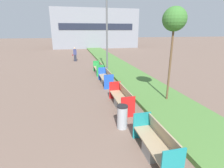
{
  "coord_description": "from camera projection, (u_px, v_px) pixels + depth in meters",
  "views": [
    {
      "loc": [
        -1.28,
        -0.35,
        3.57
      ],
      "look_at": [
        0.9,
        9.02,
        0.6
      ],
      "focal_mm": 28.0,
      "sensor_mm": 36.0,
      "label": 1
    }
  ],
  "objects": [
    {
      "name": "planter_grass_strip",
      "position": [
        132.0,
        77.0,
        13.49
      ],
      "size": [
        2.8,
        120.0,
        0.18
      ],
      "color": "#4C7A38",
      "rests_on": "ground"
    },
    {
      "name": "bench_blue_frame",
      "position": [
        106.0,
        79.0,
        12.03
      ],
      "size": [
        0.65,
        2.29,
        0.94
      ],
      "color": "gray",
      "rests_on": "ground"
    },
    {
      "name": "bench_red_frame",
      "position": [
        121.0,
        99.0,
        8.44
      ],
      "size": [
        0.65,
        2.31,
        0.94
      ],
      "color": "gray",
      "rests_on": "ground"
    },
    {
      "name": "pedestrian_walking",
      "position": [
        75.0,
        54.0,
        20.77
      ],
      "size": [
        0.53,
        0.24,
        1.64
      ],
      "color": "#232633",
      "rests_on": "ground"
    },
    {
      "name": "bench_teal_frame",
      "position": [
        155.0,
        145.0,
        5.09
      ],
      "size": [
        0.65,
        1.97,
        0.94
      ],
      "color": "gray",
      "rests_on": "ground"
    },
    {
      "name": "sapling_tree_near",
      "position": [
        174.0,
        20.0,
        7.89
      ],
      "size": [
        1.1,
        1.1,
        4.61
      ],
      "color": "brown",
      "rests_on": "ground"
    },
    {
      "name": "bench_green_frame",
      "position": [
        99.0,
        69.0,
        14.96
      ],
      "size": [
        0.65,
        2.1,
        0.94
      ],
      "color": "gray",
      "rests_on": "ground"
    },
    {
      "name": "building_backdrop",
      "position": [
        94.0,
        29.0,
        38.23
      ],
      "size": [
        17.33,
        8.56,
        7.72
      ],
      "color": "gray",
      "rests_on": "ground"
    },
    {
      "name": "street_lamp_post",
      "position": [
        107.0,
        19.0,
        13.34
      ],
      "size": [
        0.24,
        0.44,
        7.99
      ],
      "color": "#56595B",
      "rests_on": "ground"
    },
    {
      "name": "litter_bin",
      "position": [
        122.0,
        117.0,
        6.55
      ],
      "size": [
        0.41,
        0.41,
        0.92
      ],
      "color": "#9EA0A5",
      "rests_on": "ground"
    }
  ]
}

